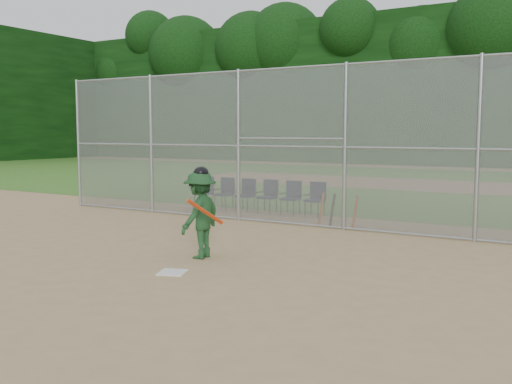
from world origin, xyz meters
The scene contains 14 objects.
ground centered at (0.00, 0.00, 0.00)m, with size 100.00×100.00×0.00m, color tan.
grass_strip centered at (0.00, 18.00, 0.01)m, with size 100.00×100.00×0.00m, color #396C20.
dirt_patch_far centered at (0.00, 18.00, 0.01)m, with size 24.00×24.00×0.00m, color #A7805C.
backstop_fence centered at (0.00, 5.00, 2.07)m, with size 16.09×0.09×4.00m.
treeline centered at (0.00, 20.00, 5.50)m, with size 81.00×60.00×11.00m.
home_plate centered at (0.08, -0.43, 0.01)m, with size 0.44×0.44×0.02m, color white.
batter_at_plate centered at (-0.20, 0.76, 0.84)m, with size 0.90×1.30×1.73m.
spare_bats centered at (0.71, 5.33, 0.41)m, with size 0.96×0.40×0.83m.
chair_0 centered at (-4.36, 6.68, 0.48)m, with size 0.54×0.52×0.96m, color black, non-canonical shape.
chair_1 centered at (-3.59, 6.68, 0.48)m, with size 0.54×0.52×0.96m, color black, non-canonical shape.
chair_2 centered at (-2.83, 6.68, 0.48)m, with size 0.54×0.52×0.96m, color black, non-canonical shape.
chair_3 centered at (-2.07, 6.68, 0.48)m, with size 0.54×0.52×0.96m, color black, non-canonical shape.
chair_4 centered at (-1.30, 6.68, 0.48)m, with size 0.54×0.52×0.96m, color black, non-canonical shape.
chair_5 centered at (-0.54, 6.68, 0.48)m, with size 0.54×0.52×0.96m, color black, non-canonical shape.
Camera 1 is at (6.03, -7.83, 2.36)m, focal length 40.00 mm.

